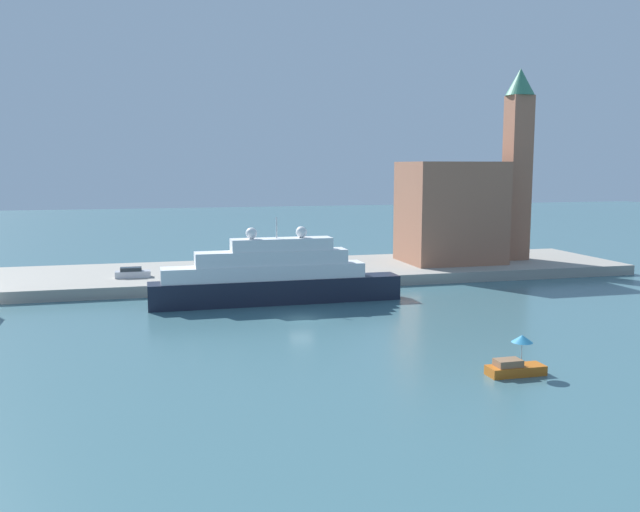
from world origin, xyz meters
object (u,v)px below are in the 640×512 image
person_figure (174,274)px  mooring_bollard (249,277)px  bell_tower (518,158)px  parked_car (132,273)px  harbor_building (450,212)px  small_motorboat (516,363)px  large_yacht (274,277)px

person_figure → mooring_bollard: 9.71m
bell_tower → parked_car: bell_tower is taller
harbor_building → parked_car: harbor_building is taller
harbor_building → person_figure: size_ratio=8.39×
small_motorboat → bell_tower: (29.35, 50.53, 16.53)m
small_motorboat → mooring_bollard: size_ratio=5.93×
large_yacht → harbor_building: harbor_building is taller
parked_car → person_figure: person_figure is taller
large_yacht → small_motorboat: size_ratio=6.53×
bell_tower → person_figure: 56.22m
large_yacht → bell_tower: size_ratio=1.01×
harbor_building → person_figure: (-42.26, -7.39, -6.85)m
large_yacht → parked_car: bearing=138.3°
person_figure → parked_car: bearing=142.0°
small_motorboat → parked_car: small_motorboat is taller
parked_car → person_figure: size_ratio=2.50×
large_yacht → bell_tower: bell_tower is taller
person_figure → bell_tower: bearing=8.1°
small_motorboat → mooring_bollard: (-14.70, 41.25, 0.91)m
person_figure → harbor_building: bearing=9.9°
small_motorboat → harbor_building: (18.00, 50.33, 8.23)m
small_motorboat → person_figure: person_figure is taller
mooring_bollard → harbor_building: bearing=15.5°
bell_tower → small_motorboat: bearing=-120.1°
bell_tower → person_figure: size_ratio=16.20×
harbor_building → bell_tower: 14.06m
large_yacht → harbor_building: 36.42m
person_figure → small_motorboat: bearing=-60.5°
harbor_building → large_yacht: bearing=-150.1°
harbor_building → parked_car: 48.22m
large_yacht → person_figure: size_ratio=16.32×
small_motorboat → parked_car: (-29.57, 47.08, 1.12)m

